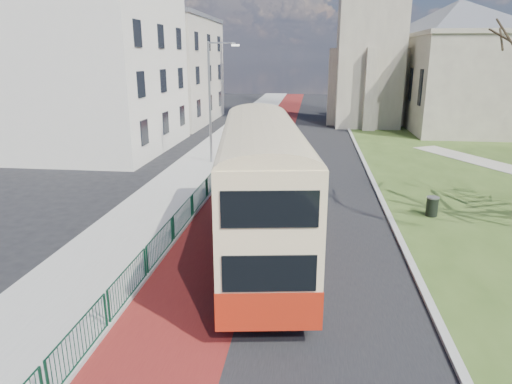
# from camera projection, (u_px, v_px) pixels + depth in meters

# --- Properties ---
(ground) EXTENTS (160.00, 160.00, 0.00)m
(ground) POSITION_uv_depth(u_px,v_px,m) (228.00, 296.00, 14.21)
(ground) COLOR black
(ground) RESTS_ON ground
(road_carriageway) EXTENTS (9.00, 120.00, 0.01)m
(road_carriageway) POSITION_uv_depth(u_px,v_px,m) (299.00, 159.00, 33.05)
(road_carriageway) COLOR black
(road_carriageway) RESTS_ON ground
(bus_lane) EXTENTS (3.40, 120.00, 0.01)m
(bus_lane) POSITION_uv_depth(u_px,v_px,m) (262.00, 158.00, 33.37)
(bus_lane) COLOR #591414
(bus_lane) RESTS_ON ground
(pavement_west) EXTENTS (4.00, 120.00, 0.12)m
(pavement_west) POSITION_uv_depth(u_px,v_px,m) (211.00, 156.00, 33.80)
(pavement_west) COLOR gray
(pavement_west) RESTS_ON ground
(kerb_west) EXTENTS (0.25, 120.00, 0.13)m
(kerb_west) POSITION_uv_depth(u_px,v_px,m) (237.00, 157.00, 33.56)
(kerb_west) COLOR #999993
(kerb_west) RESTS_ON ground
(kerb_east) EXTENTS (0.25, 80.00, 0.13)m
(kerb_east) POSITION_uv_depth(u_px,v_px,m) (361.00, 155.00, 34.39)
(kerb_east) COLOR #999993
(kerb_east) RESTS_ON ground
(pedestrian_railing) EXTENTS (0.07, 24.00, 1.12)m
(pedestrian_railing) POSITION_uv_depth(u_px,v_px,m) (173.00, 229.00, 18.20)
(pedestrian_railing) COLOR #0D3A26
(pedestrian_railing) RESTS_ON ground
(street_block_near) EXTENTS (10.30, 14.30, 13.00)m
(street_block_near) POSITION_uv_depth(u_px,v_px,m) (99.00, 65.00, 34.92)
(street_block_near) COLOR silver
(street_block_near) RESTS_ON ground
(street_block_far) EXTENTS (10.30, 16.30, 11.50)m
(street_block_far) POSITION_uv_depth(u_px,v_px,m) (165.00, 70.00, 50.36)
(street_block_far) COLOR #B7B09B
(street_block_far) RESTS_ON ground
(streetlamp) EXTENTS (2.13, 0.18, 8.00)m
(streetlamp) POSITION_uv_depth(u_px,v_px,m) (212.00, 97.00, 30.53)
(streetlamp) COLOR gray
(streetlamp) RESTS_ON pavement_west
(bus) EXTENTS (4.39, 11.92, 4.87)m
(bus) POSITION_uv_depth(u_px,v_px,m) (261.00, 184.00, 16.42)
(bus) COLOR #A1200E
(bus) RESTS_ON ground
(litter_bin) EXTENTS (0.64, 0.64, 0.92)m
(litter_bin) POSITION_uv_depth(u_px,v_px,m) (432.00, 206.00, 21.14)
(litter_bin) COLOR black
(litter_bin) RESTS_ON grass_green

